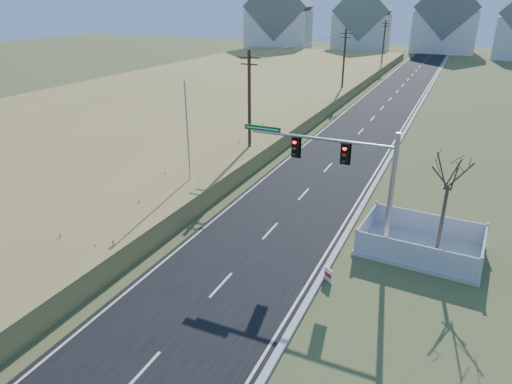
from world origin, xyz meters
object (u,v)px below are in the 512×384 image
fence_enclosure (420,247)px  flagpole (189,153)px  open_sign (328,275)px  traffic_signal_mast (356,177)px  bare_tree (451,171)px

fence_enclosure → flagpole: flagpole is taller
fence_enclosure → flagpole: bearing=179.1°
fence_enclosure → open_sign: size_ratio=9.35×
traffic_signal_mast → fence_enclosure: size_ratio=1.29×
fence_enclosure → open_sign: 6.06m
traffic_signal_mast → fence_enclosure: bearing=18.9°
fence_enclosure → open_sign: bearing=-123.5°
fence_enclosure → flagpole: 15.51m
open_sign → bare_tree: 7.90m
fence_enclosure → traffic_signal_mast: bearing=-157.3°
flagpole → bare_tree: size_ratio=1.33×
traffic_signal_mast → flagpole: flagpole is taller
traffic_signal_mast → fence_enclosure: (3.53, 1.19, -3.88)m
fence_enclosure → bare_tree: (0.85, -0.06, 4.49)m
open_sign → traffic_signal_mast: bearing=121.9°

